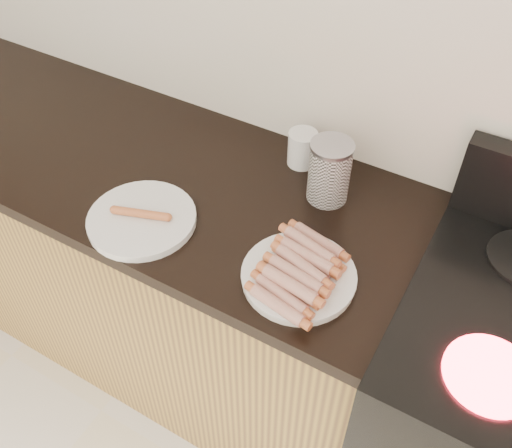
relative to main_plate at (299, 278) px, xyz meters
The scene contains 10 objects.
wall_back 0.63m from the main_plate, 111.32° to the left, with size 4.00×0.04×2.60m, color silver.
cabinet_base 1.01m from the main_plate, behind, with size 2.20×0.59×0.86m, color #AF883A.
counter_slab 0.89m from the main_plate, behind, with size 2.20×0.62×0.04m, color black.
burner_near_left 0.43m from the main_plate, ahead, with size 0.18×0.18×0.01m, color #FF1E2D.
main_plate is the anchor object (origin of this frame).
side_plate 0.42m from the main_plate, behind, with size 0.27×0.27×0.02m, color silver.
hotdog_pile 0.03m from the main_plate, 97.13° to the right, with size 0.13×0.27×0.05m.
plain_sausages 0.42m from the main_plate, behind, with size 0.14×0.06×0.02m.
canister 0.30m from the main_plate, 102.61° to the left, with size 0.11×0.11×0.17m.
mug 0.42m from the main_plate, 115.99° to the left, with size 0.08×0.08×0.10m, color silver.
Camera 1 is at (0.50, 0.79, 1.90)m, focal length 40.00 mm.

